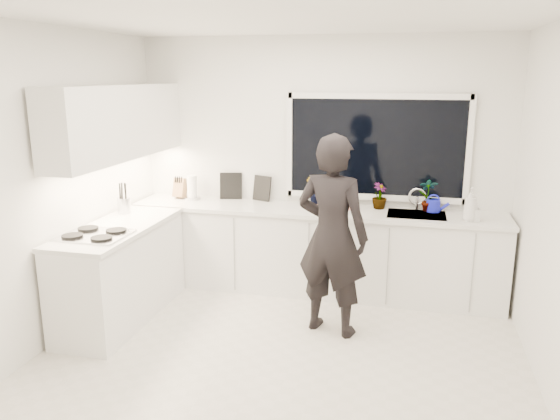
# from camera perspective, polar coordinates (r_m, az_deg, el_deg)

# --- Properties ---
(floor) EXTENTS (4.00, 3.50, 0.02)m
(floor) POSITION_cam_1_polar(r_m,az_deg,el_deg) (4.77, 0.24, -14.90)
(floor) COLOR beige
(floor) RESTS_ON ground
(wall_back) EXTENTS (4.00, 0.02, 2.70)m
(wall_back) POSITION_cam_1_polar(r_m,az_deg,el_deg) (5.98, 4.18, 4.85)
(wall_back) COLOR white
(wall_back) RESTS_ON ground
(wall_left) EXTENTS (0.02, 3.50, 2.70)m
(wall_left) POSITION_cam_1_polar(r_m,az_deg,el_deg) (5.13, -22.19, 2.33)
(wall_left) COLOR white
(wall_left) RESTS_ON ground
(ceiling) EXTENTS (4.00, 3.50, 0.02)m
(ceiling) POSITION_cam_1_polar(r_m,az_deg,el_deg) (4.20, 0.28, 19.67)
(ceiling) COLOR white
(ceiling) RESTS_ON wall_back
(window) EXTENTS (1.80, 0.02, 1.00)m
(window) POSITION_cam_1_polar(r_m,az_deg,el_deg) (5.85, 10.00, 6.45)
(window) COLOR black
(window) RESTS_ON wall_back
(base_cabinets_back) EXTENTS (3.92, 0.58, 0.88)m
(base_cabinets_back) POSITION_cam_1_polar(r_m,az_deg,el_deg) (5.90, 3.52, -4.38)
(base_cabinets_back) COLOR white
(base_cabinets_back) RESTS_ON floor
(base_cabinets_left) EXTENTS (0.58, 1.60, 0.88)m
(base_cabinets_left) POSITION_cam_1_polar(r_m,az_deg,el_deg) (5.47, -16.26, -6.43)
(base_cabinets_left) COLOR white
(base_cabinets_left) RESTS_ON floor
(countertop_back) EXTENTS (3.94, 0.62, 0.04)m
(countertop_back) POSITION_cam_1_polar(r_m,az_deg,el_deg) (5.76, 3.57, -0.06)
(countertop_back) COLOR silver
(countertop_back) RESTS_ON base_cabinets_back
(countertop_left) EXTENTS (0.62, 1.60, 0.04)m
(countertop_left) POSITION_cam_1_polar(r_m,az_deg,el_deg) (5.33, -16.60, -1.79)
(countertop_left) COLOR silver
(countertop_left) RESTS_ON base_cabinets_left
(upper_cabinets) EXTENTS (0.34, 2.10, 0.70)m
(upper_cabinets) POSITION_cam_1_polar(r_m,az_deg,el_deg) (5.52, -16.55, 8.80)
(upper_cabinets) COLOR white
(upper_cabinets) RESTS_ON wall_left
(sink) EXTENTS (0.58, 0.42, 0.14)m
(sink) POSITION_cam_1_polar(r_m,az_deg,el_deg) (5.70, 14.04, -0.93)
(sink) COLOR silver
(sink) RESTS_ON countertop_back
(faucet) EXTENTS (0.03, 0.03, 0.22)m
(faucet) POSITION_cam_1_polar(r_m,az_deg,el_deg) (5.85, 14.14, 1.07)
(faucet) COLOR silver
(faucet) RESTS_ON countertop_back
(stovetop) EXTENTS (0.56, 0.48, 0.03)m
(stovetop) POSITION_cam_1_polar(r_m,az_deg,el_deg) (5.04, -18.80, -2.42)
(stovetop) COLOR black
(stovetop) RESTS_ON countertop_left
(person) EXTENTS (0.75, 0.59, 1.82)m
(person) POSITION_cam_1_polar(r_m,az_deg,el_deg) (4.85, 5.46, -2.71)
(person) COLOR black
(person) RESTS_ON floor
(pizza_tray) EXTENTS (0.53, 0.47, 0.03)m
(pizza_tray) POSITION_cam_1_polar(r_m,az_deg,el_deg) (5.70, 5.58, 0.12)
(pizza_tray) COLOR silver
(pizza_tray) RESTS_ON countertop_back
(pizza) EXTENTS (0.48, 0.42, 0.01)m
(pizza) POSITION_cam_1_polar(r_m,az_deg,el_deg) (5.70, 5.58, 0.28)
(pizza) COLOR red
(pizza) RESTS_ON pizza_tray
(watering_can) EXTENTS (0.16, 0.16, 0.13)m
(watering_can) POSITION_cam_1_polar(r_m,az_deg,el_deg) (5.83, 15.72, 0.46)
(watering_can) COLOR #151BCC
(watering_can) RESTS_ON countertop_back
(paper_towel_roll) EXTENTS (0.14, 0.14, 0.26)m
(paper_towel_roll) POSITION_cam_1_polar(r_m,az_deg,el_deg) (6.22, -9.16, 2.26)
(paper_towel_roll) COLOR white
(paper_towel_roll) RESTS_ON countertop_back
(knife_block) EXTENTS (0.14, 0.12, 0.22)m
(knife_block) POSITION_cam_1_polar(r_m,az_deg,el_deg) (6.33, -10.39, 2.22)
(knife_block) COLOR #A1664B
(knife_block) RESTS_ON countertop_back
(utensil_crock) EXTENTS (0.14, 0.14, 0.16)m
(utensil_crock) POSITION_cam_1_polar(r_m,az_deg,el_deg) (5.77, -16.00, 0.46)
(utensil_crock) COLOR #ADAEB2
(utensil_crock) RESTS_ON countertop_left
(picture_frame_large) EXTENTS (0.21, 0.09, 0.28)m
(picture_frame_large) POSITION_cam_1_polar(r_m,az_deg,el_deg) (6.10, -1.89, 2.29)
(picture_frame_large) COLOR black
(picture_frame_large) RESTS_ON countertop_back
(picture_frame_small) EXTENTS (0.25, 0.07, 0.30)m
(picture_frame_small) POSITION_cam_1_polar(r_m,az_deg,el_deg) (6.20, -5.15, 2.54)
(picture_frame_small) COLOR black
(picture_frame_small) RESTS_ON countertop_back
(herb_plants) EXTENTS (1.39, 0.35, 0.34)m
(herb_plants) POSITION_cam_1_polar(r_m,az_deg,el_deg) (5.83, 8.18, 1.73)
(herb_plants) COLOR #26662D
(herb_plants) RESTS_ON countertop_back
(soap_bottles) EXTENTS (0.17, 0.15, 0.33)m
(soap_bottles) POSITION_cam_1_polar(r_m,az_deg,el_deg) (5.53, 19.38, 0.38)
(soap_bottles) COLOR #D8BF66
(soap_bottles) RESTS_ON countertop_back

